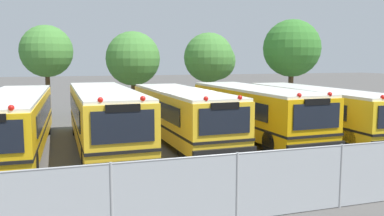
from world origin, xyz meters
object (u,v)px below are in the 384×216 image
at_px(tree_2, 132,59).
at_px(traffic_cone, 92,205).
at_px(school_bus_3, 253,110).
at_px(tree_1, 44,51).
at_px(school_bus_0, 15,120).
at_px(tree_3, 211,59).
at_px(tree_4, 292,48).
at_px(school_bus_4, 316,108).
at_px(school_bus_1, 104,116).
at_px(school_bus_2, 182,113).

relative_size(tree_2, traffic_cone, 9.25).
bearing_deg(traffic_cone, school_bus_3, 43.63).
bearing_deg(school_bus_3, tree_1, -46.65).
distance_m(school_bus_0, tree_3, 15.84).
relative_size(tree_1, tree_4, 0.89).
relative_size(school_bus_4, traffic_cone, 17.97).
xyz_separation_m(school_bus_0, tree_4, (18.53, 8.65, 3.39)).
bearing_deg(tree_1, school_bus_0, -95.21).
distance_m(school_bus_3, tree_4, 11.96).
height_order(school_bus_0, school_bus_4, school_bus_0).
distance_m(school_bus_1, school_bus_2, 3.69).
distance_m(school_bus_0, traffic_cone, 8.59).
relative_size(tree_3, tree_4, 0.85).
xyz_separation_m(school_bus_0, tree_1, (0.92, 10.15, 3.07)).
distance_m(school_bus_2, tree_3, 11.04).
height_order(school_bus_4, tree_2, tree_2).
xyz_separation_m(school_bus_3, tree_1, (-10.10, 10.18, 3.05)).
height_order(school_bus_3, tree_1, tree_1).
height_order(school_bus_2, tree_3, tree_3).
bearing_deg(school_bus_2, school_bus_3, 176.70).
xyz_separation_m(school_bus_1, tree_4, (14.90, 8.91, 3.33)).
bearing_deg(tree_1, school_bus_3, -45.21).
distance_m(school_bus_0, school_bus_2, 7.31).
bearing_deg(school_bus_1, school_bus_4, -179.23).
relative_size(school_bus_0, tree_3, 2.01).
height_order(school_bus_1, tree_4, tree_4).
xyz_separation_m(school_bus_0, tree_2, (6.59, 9.73, 2.56)).
bearing_deg(tree_1, school_bus_4, -36.19).
distance_m(school_bus_0, tree_1, 10.64).
xyz_separation_m(tree_1, tree_4, (17.61, -1.49, 0.33)).
height_order(school_bus_0, tree_3, tree_3).
height_order(school_bus_4, tree_1, tree_1).
distance_m(school_bus_2, tree_2, 10.00).
xyz_separation_m(school_bus_4, tree_3, (-2.36, 9.51, 2.62)).
bearing_deg(traffic_cone, school_bus_0, 107.18).
bearing_deg(tree_2, tree_3, -1.83).
height_order(school_bus_2, tree_4, tree_4).
xyz_separation_m(school_bus_2, school_bus_4, (7.44, -0.05, -0.05)).
height_order(tree_3, traffic_cone, tree_3).
relative_size(school_bus_0, tree_2, 2.01).
xyz_separation_m(school_bus_0, school_bus_2, (7.30, 0.09, -0.01)).
bearing_deg(school_bus_2, school_bus_0, -0.84).
xyz_separation_m(school_bus_2, tree_4, (11.23, 8.57, 3.40)).
bearing_deg(school_bus_3, school_bus_2, -3.22).
xyz_separation_m(tree_1, traffic_cone, (1.59, -18.29, -4.13)).
xyz_separation_m(school_bus_4, tree_2, (-8.15, 9.69, 2.61)).
bearing_deg(tree_2, school_bus_4, -49.93).
bearing_deg(school_bus_0, tree_4, -153.62).
height_order(school_bus_3, tree_2, tree_2).
distance_m(tree_3, traffic_cone, 20.57).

